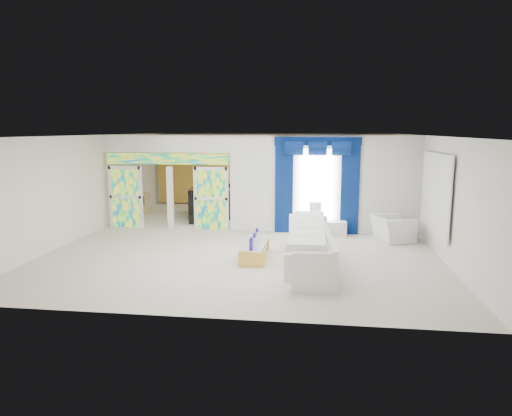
# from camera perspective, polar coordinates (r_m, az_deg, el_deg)

# --- Properties ---
(floor) EXTENTS (12.00, 12.00, 0.00)m
(floor) POSITION_cam_1_polar(r_m,az_deg,el_deg) (13.81, -0.59, -3.65)
(floor) COLOR #B7AF9E
(floor) RESTS_ON ground
(dividing_wall) EXTENTS (5.70, 0.18, 3.00)m
(dividing_wall) POSITION_cam_1_polar(r_m,az_deg,el_deg) (14.41, 8.46, 2.86)
(dividing_wall) COLOR white
(dividing_wall) RESTS_ON ground
(dividing_header) EXTENTS (4.30, 0.18, 0.55)m
(dividing_header) POSITION_cam_1_polar(r_m,az_deg,el_deg) (15.08, -10.96, 7.76)
(dividing_header) COLOR white
(dividing_header) RESTS_ON dividing_wall
(stained_panel_left) EXTENTS (0.95, 0.04, 2.00)m
(stained_panel_left) POSITION_cam_1_polar(r_m,az_deg,el_deg) (15.73, -15.69, 1.33)
(stained_panel_left) COLOR #994C3F
(stained_panel_left) RESTS_ON ground
(stained_panel_right) EXTENTS (0.95, 0.04, 2.00)m
(stained_panel_right) POSITION_cam_1_polar(r_m,az_deg,el_deg) (14.85, -5.52, 1.17)
(stained_panel_right) COLOR #994C3F
(stained_panel_right) RESTS_ON ground
(stained_transom) EXTENTS (4.00, 0.05, 0.35)m
(stained_transom) POSITION_cam_1_polar(r_m,az_deg,el_deg) (15.10, -10.90, 5.96)
(stained_transom) COLOR #994C3F
(stained_transom) RESTS_ON dividing_header
(window_pane) EXTENTS (1.00, 0.02, 2.30)m
(window_pane) POSITION_cam_1_polar(r_m,az_deg,el_deg) (14.31, 7.46, 2.64)
(window_pane) COLOR white
(window_pane) RESTS_ON dividing_wall
(blue_drape_left) EXTENTS (0.55, 0.10, 2.80)m
(blue_drape_left) POSITION_cam_1_polar(r_m,az_deg,el_deg) (14.32, 3.45, 2.51)
(blue_drape_left) COLOR #031041
(blue_drape_left) RESTS_ON ground
(blue_drape_right) EXTENTS (0.55, 0.10, 2.80)m
(blue_drape_right) POSITION_cam_1_polar(r_m,az_deg,el_deg) (14.33, 11.47, 2.33)
(blue_drape_right) COLOR #031041
(blue_drape_right) RESTS_ON ground
(blue_pelmet) EXTENTS (2.60, 0.12, 0.25)m
(blue_pelmet) POSITION_cam_1_polar(r_m,az_deg,el_deg) (14.18, 7.59, 8.13)
(blue_pelmet) COLOR #031041
(blue_pelmet) RESTS_ON dividing_wall
(wall_mirror) EXTENTS (0.04, 2.70, 1.90)m
(wall_mirror) POSITION_cam_1_polar(r_m,az_deg,el_deg) (12.79, 21.22, 1.69)
(wall_mirror) COLOR white
(wall_mirror) RESTS_ON ground
(gold_curtains) EXTENTS (9.70, 0.12, 2.90)m
(gold_curtains) POSITION_cam_1_polar(r_m,az_deg,el_deg) (19.37, 1.84, 4.68)
(gold_curtains) COLOR #BD862D
(gold_curtains) RESTS_ON ground
(white_sofa) EXTENTS (1.21, 4.32, 0.81)m
(white_sofa) POSITION_cam_1_polar(r_m,az_deg,el_deg) (11.20, 6.53, -4.73)
(white_sofa) COLOR white
(white_sofa) RESTS_ON ground
(coffee_table) EXTENTS (0.68, 1.74, 0.38)m
(coffee_table) POSITION_cam_1_polar(r_m,az_deg,el_deg) (11.64, -0.15, -5.21)
(coffee_table) COLOR gold
(coffee_table) RESTS_ON ground
(console_table) EXTENTS (1.29, 0.46, 0.42)m
(console_table) POSITION_cam_1_polar(r_m,az_deg,el_deg) (14.26, 8.46, -2.46)
(console_table) COLOR silver
(console_table) RESTS_ON ground
(table_lamp) EXTENTS (0.36, 0.36, 0.58)m
(table_lamp) POSITION_cam_1_polar(r_m,az_deg,el_deg) (14.16, 7.29, -0.44)
(table_lamp) COLOR white
(table_lamp) RESTS_ON console_table
(armchair) EXTENTS (1.28, 1.37, 0.72)m
(armchair) POSITION_cam_1_polar(r_m,az_deg,el_deg) (13.92, 16.41, -2.42)
(armchair) COLOR white
(armchair) RESTS_ON ground
(grand_piano) EXTENTS (1.83, 2.27, 1.06)m
(grand_piano) POSITION_cam_1_polar(r_m,az_deg,el_deg) (17.40, -5.21, 0.85)
(grand_piano) COLOR black
(grand_piano) RESTS_ON ground
(piano_bench) EXTENTS (0.99, 0.48, 0.32)m
(piano_bench) POSITION_cam_1_polar(r_m,az_deg,el_deg) (15.93, -6.44, -1.33)
(piano_bench) COLOR black
(piano_bench) RESTS_ON ground
(tv_console) EXTENTS (0.56, 0.51, 0.80)m
(tv_console) POSITION_cam_1_polar(r_m,az_deg,el_deg) (18.09, -13.96, 0.54)
(tv_console) COLOR tan
(tv_console) RESTS_ON ground
(chandelier) EXTENTS (0.60, 0.60, 0.60)m
(chandelier) POSITION_cam_1_polar(r_m,az_deg,el_deg) (17.23, -6.68, 7.83)
(chandelier) COLOR gold
(chandelier) RESTS_ON ceiling
(decanters) EXTENTS (0.16, 1.25, 0.22)m
(decanters) POSITION_cam_1_polar(r_m,az_deg,el_deg) (11.55, -0.14, -3.90)
(decanters) COLOR #191596
(decanters) RESTS_ON coffee_table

